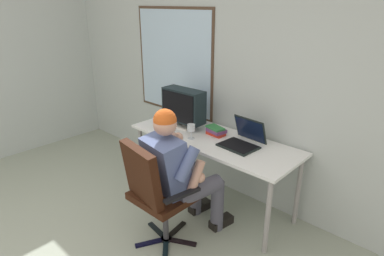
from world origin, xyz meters
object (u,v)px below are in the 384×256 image
at_px(desk, 213,144).
at_px(wine_glass, 191,128).
at_px(laptop, 244,138).
at_px(crt_monitor, 184,106).
at_px(book_stack, 216,131).
at_px(office_chair, 154,189).
at_px(person_seated, 180,170).

bearing_deg(desk, wine_glass, -131.59).
bearing_deg(desk, laptop, 11.34).
bearing_deg(wine_glass, crt_monitor, 146.77).
bearing_deg(book_stack, laptop, -1.82).
distance_m(desk, office_chair, 0.85).
xyz_separation_m(person_seated, book_stack, (-0.13, 0.65, 0.14)).
bearing_deg(person_seated, book_stack, 101.61).
bearing_deg(laptop, desk, -168.66).
height_order(person_seated, crt_monitor, person_seated).
xyz_separation_m(person_seated, laptop, (0.21, 0.64, 0.16)).
relative_size(office_chair, laptop, 2.69).
distance_m(office_chair, wine_glass, 0.76).
bearing_deg(crt_monitor, wine_glass, -33.23).
relative_size(person_seated, book_stack, 5.66).
relative_size(desk, wine_glass, 11.89).
height_order(desk, book_stack, book_stack).
bearing_deg(laptop, person_seated, -108.00).
height_order(desk, office_chair, office_chair).
distance_m(desk, wine_glass, 0.28).
bearing_deg(laptop, office_chair, -105.19).
relative_size(wine_glass, book_stack, 0.68).
height_order(laptop, book_stack, laptop).
bearing_deg(crt_monitor, desk, -3.44).
bearing_deg(office_chair, wine_glass, 107.90).
height_order(office_chair, wine_glass, office_chair).
distance_m(desk, laptop, 0.35).
distance_m(crt_monitor, laptop, 0.77).
height_order(crt_monitor, laptop, crt_monitor).
xyz_separation_m(laptop, book_stack, (-0.34, 0.01, -0.02)).
relative_size(crt_monitor, laptop, 1.32).
xyz_separation_m(office_chair, person_seated, (0.04, 0.26, 0.08)).
relative_size(laptop, wine_glass, 2.46).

